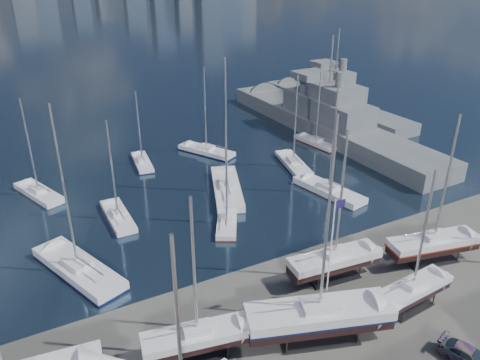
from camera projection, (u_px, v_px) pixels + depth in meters
ground at (306, 331)px, 38.76m from camera, size 1400.00×1400.00×0.00m
water at (14, 11)px, 286.92m from camera, size 1400.00×600.00×0.40m
sailboat_cradle_2 at (197, 337)px, 35.39m from camera, size 8.72×3.84×13.94m
sailboat_cradle_3 at (319, 316)px, 37.14m from camera, size 12.25×6.82×18.86m
sailboat_cradle_4 at (335, 260)px, 44.40m from camera, size 9.36×3.42×15.03m
sailboat_cradle_5 at (412, 290)px, 40.50m from camera, size 8.28×2.89×13.35m
sailboat_cradle_6 at (434, 243)px, 46.99m from camera, size 9.90×4.61×15.48m
sailboat_moored_2 at (39, 194)px, 60.74m from camera, size 5.53×9.33×13.62m
sailboat_moored_3 at (79, 271)px, 45.72m from camera, size 7.41×12.41×17.94m
sailboat_moored_4 at (118, 217)px, 55.22m from camera, size 2.41×8.48×12.79m
sailboat_moored_5 at (142, 163)px, 70.04m from camera, size 3.14×8.04×11.70m
sailboat_moored_6 at (227, 222)px, 54.32m from camera, size 5.76×8.10×11.95m
sailboat_moored_7 at (227, 190)px, 61.73m from camera, size 7.58×12.63×18.45m
sailboat_moored_8 at (207, 152)px, 74.15m from camera, size 6.97×9.69×14.33m
sailboat_moored_9 at (329, 191)px, 61.36m from camera, size 4.93×10.77×15.70m
sailboat_moored_10 at (293, 165)px, 69.41m from camera, size 4.77×9.90×14.26m
sailboat_moored_11 at (316, 143)px, 77.74m from camera, size 3.62×8.72×12.65m
naval_ship_east at (326, 124)px, 82.55m from camera, size 9.06×51.25×18.60m
naval_ship_west at (333, 102)px, 95.23m from camera, size 7.62×39.67×17.55m
car_d at (470, 356)px, 35.36m from camera, size 3.16×4.91×1.32m
flagpole at (331, 253)px, 37.42m from camera, size 1.02×0.12×11.50m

